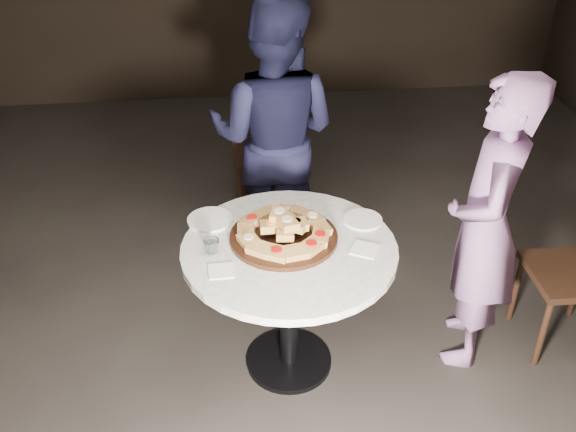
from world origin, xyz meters
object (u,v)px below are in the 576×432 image
Objects in this scene: table at (289,270)px; water_glass at (212,246)px; chair_far at (266,149)px; diner_navy at (274,137)px; diner_teal at (485,227)px; focaccia_pile at (284,229)px; serving_board at (284,237)px.

table is 14.84× the size of water_glass.
diner_navy reaches higher than chair_far.
water_glass is 0.04× the size of diner_navy.
chair_far is 0.54× the size of diner_navy.
table is 0.94m from diner_teal.
diner_navy is 1.31m from diner_teal.
focaccia_pile is at bearing 96.43° from chair_far.
water_glass is 1.05m from diner_navy.
focaccia_pile is 0.92m from diner_navy.
diner_navy is (0.04, 0.91, 0.02)m from focaccia_pile.
diner_navy reaches higher than water_glass.
water_glass is 0.08× the size of chair_far.
table is at bearing 108.41° from diner_navy.
water_glass is 0.05× the size of diner_teal.
table is 1.00m from diner_navy.
water_glass is at bearing 83.54° from chair_far.
focaccia_pile is at bearing 2.06° from serving_board.
diner_navy is at bearing 87.74° from focaccia_pile.
diner_teal is at bearing 130.66° from chair_far.
focaccia_pile reaches higher than water_glass.
diner_navy is at bearing 88.83° from table.
diner_navy is (0.04, 0.91, 0.07)m from serving_board.
chair_far is (0.01, 1.43, -0.10)m from table.
table is 0.16m from serving_board.
serving_board is 1.39m from chair_far.
focaccia_pile reaches higher than table.
diner_navy is (0.02, 0.97, 0.21)m from table.
diner_navy is at bearing 69.51° from water_glass.
serving_board is at bearing 11.79° from water_glass.
serving_board is 0.57× the size of chair_far.
water_glass is (-0.33, -0.07, 0.02)m from serving_board.
water_glass is (-0.35, -0.01, 0.17)m from table.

